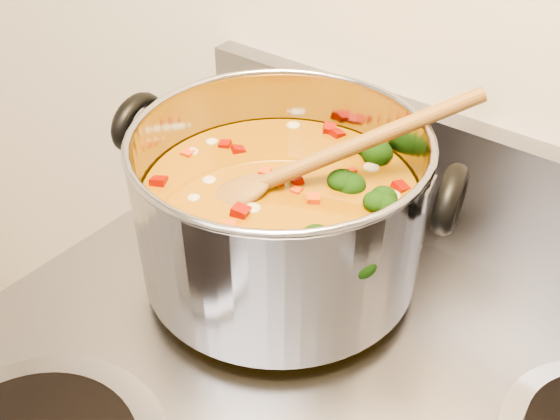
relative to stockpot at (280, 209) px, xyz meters
The scene contains 3 objects.
stockpot is the anchor object (origin of this frame).
wooden_spoon 0.05m from the stockpot, 49.78° to the left, with size 0.21×0.24×0.12m.
cooktop_crumbs 0.16m from the stockpot, 160.53° to the left, with size 0.20×0.16×0.01m.
Camera 1 is at (0.11, 0.92, 1.40)m, focal length 40.00 mm.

